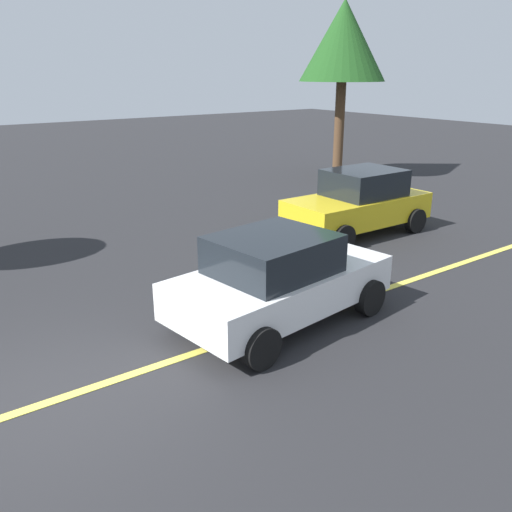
% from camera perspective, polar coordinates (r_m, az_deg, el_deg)
% --- Properties ---
extents(ground_plane, '(80.00, 80.00, 0.00)m').
position_cam_1_polar(ground_plane, '(7.63, -21.47, -14.46)').
color(ground_plane, '#262628').
extents(lane_marking_centre, '(28.00, 0.16, 0.01)m').
position_cam_1_polar(lane_marking_centre, '(8.64, -1.84, -8.79)').
color(lane_marking_centre, '#E0D14C').
extents(car_white_behind_van, '(4.05, 2.42, 1.56)m').
position_cam_1_polar(car_white_behind_van, '(8.90, 2.42, -2.40)').
color(car_white_behind_van, white).
rests_on(car_white_behind_van, ground_plane).
extents(car_yellow_approaching, '(3.89, 1.95, 1.66)m').
position_cam_1_polar(car_yellow_approaching, '(14.17, 10.96, 5.67)').
color(car_yellow_approaching, gold).
rests_on(car_yellow_approaching, ground_plane).
extents(tree_centre_verge, '(3.21, 3.21, 6.53)m').
position_cam_1_polar(tree_centre_verge, '(21.37, 9.34, 21.64)').
color(tree_centre_verge, '#513823').
rests_on(tree_centre_verge, ground_plane).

